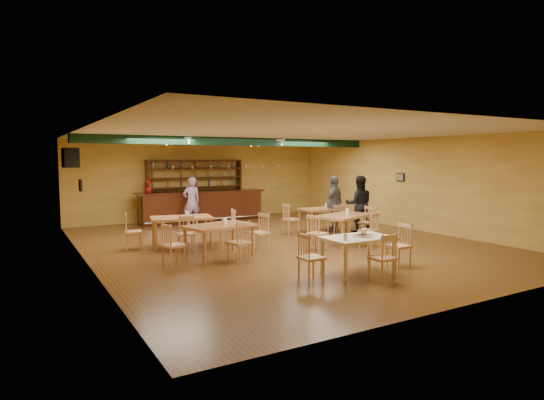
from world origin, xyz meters
TOP-DOWN VIEW (x-y plane):
  - floor at (0.00, 0.00)m, footprint 12.00×12.00m
  - ceiling_beam at (0.00, 2.80)m, footprint 10.00×0.30m
  - track_rail_left at (-1.80, 3.40)m, footprint 0.05×2.50m
  - track_rail_right at (1.40, 3.40)m, footprint 0.05×2.50m
  - ac_unit at (-4.80, 4.20)m, footprint 0.34×0.70m
  - picture_left at (-4.97, 1.00)m, footprint 0.04×0.34m
  - picture_right at (4.97, 0.50)m, footprint 0.04×0.34m
  - bar_counter at (-0.32, 5.15)m, footprint 4.80×0.85m
  - back_bar_hutch at (-0.32, 5.78)m, footprint 3.72×0.40m
  - poinsettia at (-2.27, 5.15)m, footprint 0.34×0.34m
  - dining_table_a at (-2.51, 0.97)m, footprint 1.73×1.24m
  - dining_table_b at (2.26, 1.16)m, footprint 1.51×0.95m
  - dining_table_c at (-2.18, -0.77)m, footprint 1.73×1.26m
  - dining_table_d at (1.41, -0.96)m, footprint 1.86×1.45m
  - near_table at (-0.35, -3.57)m, footprint 1.41×0.91m
  - pizza_tray at (-0.25, -3.57)m, footprint 0.46×0.46m
  - parmesan_shaker at (-0.80, -3.72)m, footprint 0.07×0.07m
  - napkin_stack at (0.00, -3.37)m, footprint 0.23×0.19m
  - pizza_server at (-0.10, -3.52)m, footprint 0.33×0.18m
  - side_plate at (0.20, -3.77)m, footprint 0.22×0.22m
  - patron_bar at (-1.02, 4.33)m, footprint 0.63×0.42m
  - patron_right_a at (3.06, 0.36)m, footprint 1.09×1.03m
  - patron_right_b at (2.61, 1.04)m, footprint 1.12×0.88m

SIDE VIEW (x-z plane):
  - floor at x=0.00m, z-range 0.00..0.00m
  - dining_table_b at x=2.26m, z-range 0.00..0.74m
  - near_table at x=-0.35m, z-range 0.00..0.75m
  - dining_table_c at x=-2.18m, z-range 0.00..0.78m
  - dining_table_a at x=-2.51m, z-range 0.00..0.79m
  - dining_table_d at x=1.41m, z-range 0.00..0.81m
  - bar_counter at x=-0.32m, z-range 0.00..1.13m
  - side_plate at x=0.20m, z-range 0.75..0.77m
  - pizza_tray at x=-0.25m, z-range 0.75..0.77m
  - napkin_stack at x=0.00m, z-range 0.75..0.78m
  - pizza_server at x=-0.10m, z-range 0.77..0.77m
  - parmesan_shaker at x=-0.80m, z-range 0.75..0.86m
  - patron_bar at x=-1.02m, z-range 0.00..1.69m
  - patron_right_b at x=2.61m, z-range 0.00..1.77m
  - patron_right_a at x=3.06m, z-range 0.00..1.79m
  - back_bar_hutch at x=-0.32m, z-range 0.00..2.28m
  - poinsettia at x=-2.27m, z-range 1.13..1.60m
  - picture_left at x=-4.97m, z-range 1.56..1.84m
  - picture_right at x=4.97m, z-range 1.56..1.84m
  - ac_unit at x=-4.80m, z-range 2.11..2.59m
  - ceiling_beam at x=0.00m, z-range 2.75..3.00m
  - track_rail_left at x=-1.80m, z-range 2.92..2.96m
  - track_rail_right at x=1.40m, z-range 2.92..2.96m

